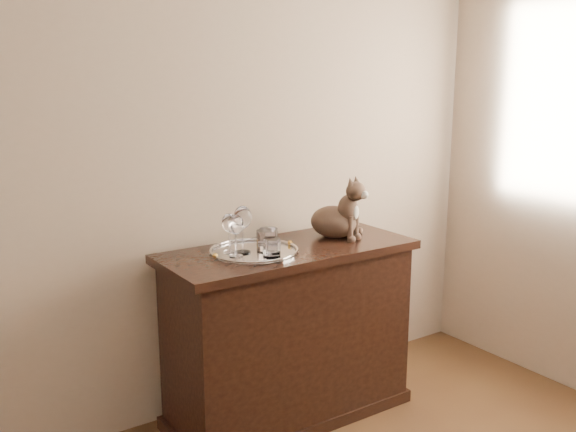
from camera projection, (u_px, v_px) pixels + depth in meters
name	position (u px, v px, depth m)	size (l,w,h in m)	color
wall_back	(135.00, 141.00, 2.78)	(4.00, 0.10, 2.70)	tan
sideboard	(289.00, 333.00, 3.06)	(1.20, 0.50, 0.85)	black
tray	(254.00, 252.00, 2.87)	(0.40, 0.40, 0.01)	silver
wine_glass_a	(229.00, 233.00, 2.84)	(0.07, 0.07, 0.18)	white
wine_glass_c	(236.00, 236.00, 2.77)	(0.07, 0.07, 0.19)	white
wine_glass_d	(243.00, 229.00, 2.82)	(0.08, 0.08, 0.21)	silver
tumbler_a	(266.00, 241.00, 2.85)	(0.09, 0.09, 0.10)	silver
tumbler_b	(272.00, 248.00, 2.77)	(0.07, 0.07, 0.08)	silver
tumbler_c	(269.00, 238.00, 2.91)	(0.08, 0.08, 0.09)	white
cat	(334.00, 206.00, 3.12)	(0.31, 0.29, 0.31)	#4A3B2C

